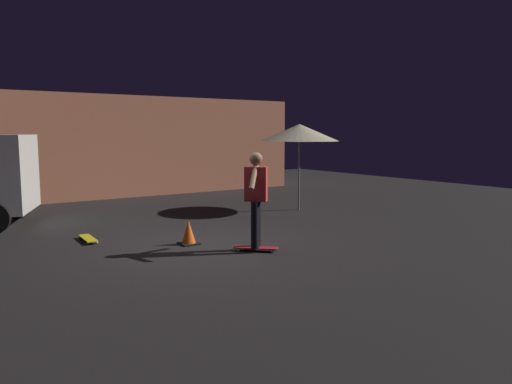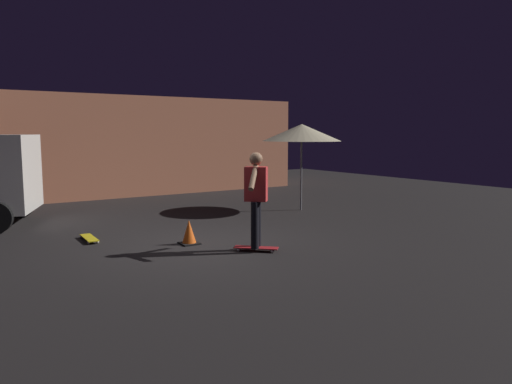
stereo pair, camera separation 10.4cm
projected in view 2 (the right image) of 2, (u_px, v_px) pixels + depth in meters
ground_plane at (200, 245)px, 9.21m from camera, size 28.00×28.00×0.00m
low_building at (107, 146)px, 17.16m from camera, size 12.94×3.67×3.25m
patio_umbrella at (302, 133)px, 13.12m from camera, size 2.10×2.10×2.30m
skateboard_ridden at (256, 248)px, 8.72m from camera, size 0.70×0.69×0.07m
skateboard_spare at (89, 238)px, 9.55m from camera, size 0.25×0.79×0.07m
skater at (256, 193)px, 8.61m from camera, size 0.75×0.77×1.67m
traffic_cone at (189, 233)px, 9.25m from camera, size 0.34×0.34×0.46m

